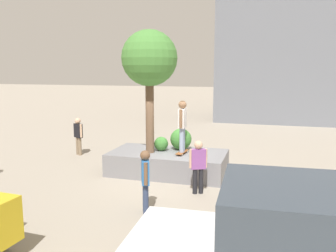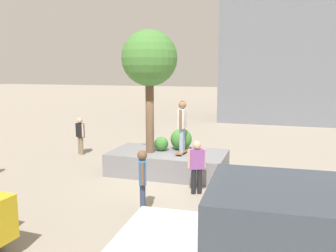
{
  "view_description": "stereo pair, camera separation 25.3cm",
  "coord_description": "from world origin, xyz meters",
  "px_view_note": "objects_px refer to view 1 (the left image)",
  "views": [
    {
      "loc": [
        -3.03,
        11.28,
        3.55
      ],
      "look_at": [
        0.28,
        -0.14,
        1.65
      ],
      "focal_mm": 38.18,
      "sensor_mm": 36.0,
      "label": 1
    },
    {
      "loc": [
        -3.28,
        11.2,
        3.55
      ],
      "look_at": [
        0.28,
        -0.14,
        1.65
      ],
      "focal_mm": 38.18,
      "sensor_mm": 36.0,
      "label": 2
    }
  ],
  "objects_px": {
    "plaza_tree": "(149,60)",
    "bystander_watching": "(198,163)",
    "skateboard": "(182,152)",
    "skateboarder": "(182,122)",
    "planter_ledge": "(168,163)",
    "passerby_with_bag": "(78,134)",
    "pedestrian_crossing": "(145,177)"
  },
  "relations": [
    {
      "from": "plaza_tree",
      "to": "bystander_watching",
      "type": "relative_size",
      "value": 2.63
    },
    {
      "from": "plaza_tree",
      "to": "skateboarder",
      "type": "bearing_deg",
      "value": -175.1
    },
    {
      "from": "pedestrian_crossing",
      "to": "passerby_with_bag",
      "type": "bearing_deg",
      "value": -46.27
    },
    {
      "from": "plaza_tree",
      "to": "passerby_with_bag",
      "type": "bearing_deg",
      "value": -24.86
    },
    {
      "from": "pedestrian_crossing",
      "to": "bystander_watching",
      "type": "bearing_deg",
      "value": -119.52
    },
    {
      "from": "passerby_with_bag",
      "to": "pedestrian_crossing",
      "type": "distance_m",
      "value": 6.85
    },
    {
      "from": "plaza_tree",
      "to": "skateboard",
      "type": "bearing_deg",
      "value": -175.1
    },
    {
      "from": "skateboard",
      "to": "plaza_tree",
      "type": "bearing_deg",
      "value": 4.9
    },
    {
      "from": "plaza_tree",
      "to": "skateboard",
      "type": "height_order",
      "value": "plaza_tree"
    },
    {
      "from": "skateboard",
      "to": "skateboarder",
      "type": "relative_size",
      "value": 0.48
    },
    {
      "from": "planter_ledge",
      "to": "plaza_tree",
      "type": "height_order",
      "value": "plaza_tree"
    },
    {
      "from": "bystander_watching",
      "to": "planter_ledge",
      "type": "bearing_deg",
      "value": -50.67
    },
    {
      "from": "skateboarder",
      "to": "passerby_with_bag",
      "type": "relative_size",
      "value": 1.09
    },
    {
      "from": "skateboard",
      "to": "skateboarder",
      "type": "height_order",
      "value": "skateboarder"
    },
    {
      "from": "planter_ledge",
      "to": "plaza_tree",
      "type": "relative_size",
      "value": 0.96
    },
    {
      "from": "bystander_watching",
      "to": "pedestrian_crossing",
      "type": "distance_m",
      "value": 1.98
    },
    {
      "from": "plaza_tree",
      "to": "bystander_watching",
      "type": "bearing_deg",
      "value": 142.9
    },
    {
      "from": "plaza_tree",
      "to": "skateboarder",
      "type": "distance_m",
      "value": 2.32
    },
    {
      "from": "bystander_watching",
      "to": "passerby_with_bag",
      "type": "relative_size",
      "value": 0.99
    },
    {
      "from": "skateboarder",
      "to": "passerby_with_bag",
      "type": "xyz_separation_m",
      "value": [
        4.85,
        -1.64,
        -0.91
      ]
    },
    {
      "from": "planter_ledge",
      "to": "pedestrian_crossing",
      "type": "xyz_separation_m",
      "value": [
        -0.41,
        3.42,
        0.54
      ]
    },
    {
      "from": "bystander_watching",
      "to": "pedestrian_crossing",
      "type": "height_order",
      "value": "pedestrian_crossing"
    },
    {
      "from": "pedestrian_crossing",
      "to": "skateboard",
      "type": "bearing_deg",
      "value": -92.01
    },
    {
      "from": "passerby_with_bag",
      "to": "plaza_tree",
      "type": "bearing_deg",
      "value": 155.14
    },
    {
      "from": "planter_ledge",
      "to": "plaza_tree",
      "type": "xyz_separation_m",
      "value": [
        0.57,
        0.21,
        3.47
      ]
    },
    {
      "from": "skateboarder",
      "to": "bystander_watching",
      "type": "bearing_deg",
      "value": 118.63
    },
    {
      "from": "skateboard",
      "to": "bystander_watching",
      "type": "xyz_separation_m",
      "value": [
        -0.86,
        1.58,
        0.09
      ]
    },
    {
      "from": "plaza_tree",
      "to": "passerby_with_bag",
      "type": "xyz_separation_m",
      "value": [
        3.75,
        -1.74,
        -2.94
      ]
    },
    {
      "from": "pedestrian_crossing",
      "to": "plaza_tree",
      "type": "bearing_deg",
      "value": -72.94
    },
    {
      "from": "skateboard",
      "to": "skateboarder",
      "type": "xyz_separation_m",
      "value": [
        0.0,
        -0.0,
        1.0
      ]
    },
    {
      "from": "planter_ledge",
      "to": "plaza_tree",
      "type": "bearing_deg",
      "value": 20.28
    },
    {
      "from": "planter_ledge",
      "to": "skateboard",
      "type": "distance_m",
      "value": 0.69
    }
  ]
}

